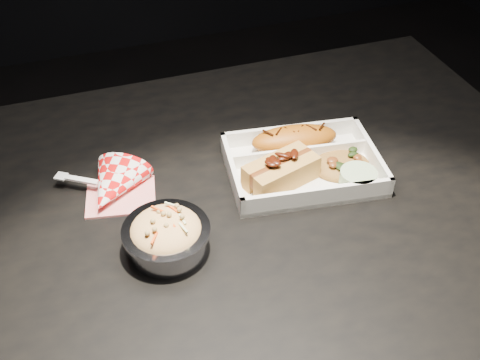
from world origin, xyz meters
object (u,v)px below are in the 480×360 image
object	(u,v)px
fried_pastry	(294,139)
foil_coleslaw_cup	(166,235)
food_tray	(302,167)
napkin_fork	(113,187)
hotdog	(281,170)
dining_table	(218,239)

from	to	relation	value
fried_pastry	foil_coleslaw_cup	size ratio (longest dim) A/B	1.19
food_tray	foil_coleslaw_cup	bearing A→B (deg)	-150.74
foil_coleslaw_cup	napkin_fork	bearing A→B (deg)	110.20
fried_pastry	hotdog	world-z (taller)	hotdog
food_tray	foil_coleslaw_cup	size ratio (longest dim) A/B	2.13
food_tray	napkin_fork	bearing A→B (deg)	179.38
hotdog	napkin_fork	size ratio (longest dim) A/B	0.83
foil_coleslaw_cup	napkin_fork	size ratio (longest dim) A/B	0.80
fried_pastry	napkin_fork	distance (m)	0.32
food_tray	napkin_fork	xyz separation A→B (m)	(-0.31, 0.05, 0.01)
dining_table	hotdog	world-z (taller)	hotdog
napkin_fork	dining_table	bearing A→B (deg)	10.16
hotdog	napkin_fork	world-z (taller)	napkin_fork
food_tray	fried_pastry	distance (m)	0.06
napkin_fork	fried_pastry	bearing A→B (deg)	35.12
fried_pastry	dining_table	bearing A→B (deg)	-155.29
food_tray	hotdog	xyz separation A→B (m)	(-0.05, -0.02, 0.02)
fried_pastry	hotdog	distance (m)	0.09
dining_table	napkin_fork	world-z (taller)	napkin_fork
dining_table	fried_pastry	bearing A→B (deg)	24.71
fried_pastry	foil_coleslaw_cup	world-z (taller)	foil_coleslaw_cup
food_tray	fried_pastry	size ratio (longest dim) A/B	1.78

